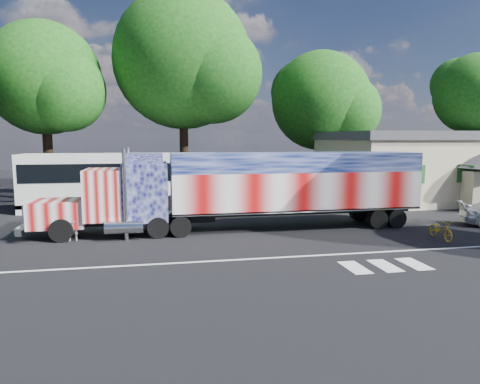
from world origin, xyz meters
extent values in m
plane|color=black|center=(0.00, 0.00, 0.00)|extent=(100.00, 100.00, 0.00)
cube|color=silver|center=(0.00, -3.00, 0.01)|extent=(30.00, 0.15, 0.01)
cube|color=silver|center=(2.80, -4.80, 0.01)|extent=(0.70, 1.60, 0.01)
cube|color=silver|center=(4.00, -4.80, 0.01)|extent=(0.70, 1.60, 0.01)
cube|color=silver|center=(5.20, -4.80, 0.01)|extent=(0.70, 1.60, 0.01)
cube|color=black|center=(-5.82, 2.44, 0.68)|extent=(8.71, 0.97, 0.29)
cube|color=#D47E7D|center=(-8.92, 2.44, 1.16)|extent=(2.51, 2.13, 1.26)
cube|color=silver|center=(-10.23, 2.44, 1.16)|extent=(0.12, 1.84, 1.12)
cube|color=silver|center=(-10.42, 2.44, 0.53)|extent=(0.29, 2.42, 0.35)
cube|color=#D47E7D|center=(-6.79, 2.44, 2.03)|extent=(1.74, 2.42, 2.42)
cube|color=black|center=(-7.61, 2.44, 2.47)|extent=(0.06, 2.03, 0.87)
cube|color=#474B83|center=(-4.86, 2.44, 2.13)|extent=(2.13, 2.42, 2.81)
cube|color=#474B83|center=(-4.86, 2.44, 3.72)|extent=(1.74, 2.32, 0.48)
cylinder|color=silver|center=(-5.73, 3.72, 2.13)|extent=(0.19, 0.19, 4.26)
cylinder|color=silver|center=(-5.73, 1.16, 2.13)|extent=(0.19, 0.19, 4.26)
cylinder|color=silver|center=(-5.82, 3.70, 0.63)|extent=(1.74, 0.64, 0.64)
cylinder|color=silver|center=(-5.82, 1.18, 0.63)|extent=(1.74, 0.64, 0.64)
cylinder|color=black|center=(-8.63, 1.38, 0.53)|extent=(1.06, 0.34, 1.06)
cylinder|color=black|center=(-8.63, 3.51, 0.53)|extent=(1.06, 0.34, 1.06)
cylinder|color=black|center=(-4.28, 1.43, 0.50)|extent=(1.01, 0.53, 1.01)
cylinder|color=black|center=(-4.28, 3.46, 0.50)|extent=(1.01, 0.53, 1.01)
cylinder|color=black|center=(-3.21, 1.43, 0.50)|extent=(1.01, 0.53, 1.01)
cylinder|color=black|center=(-3.21, 3.46, 0.50)|extent=(1.01, 0.53, 1.01)
cube|color=black|center=(2.88, 2.44, 0.92)|extent=(12.57, 1.06, 0.29)
cube|color=#E17D7D|center=(2.88, 2.44, 2.03)|extent=(12.96, 2.51, 1.93)
cube|color=#425090|center=(2.88, 2.44, 3.48)|extent=(12.96, 2.51, 0.97)
cube|color=silver|center=(2.88, 2.44, 1.06)|extent=(12.96, 2.51, 0.12)
cube|color=silver|center=(9.38, 2.44, 2.51)|extent=(0.04, 2.42, 2.81)
cylinder|color=black|center=(7.04, 1.43, 0.50)|extent=(1.01, 0.53, 1.01)
cylinder|color=black|center=(7.04, 3.46, 0.50)|extent=(1.01, 0.53, 1.01)
cylinder|color=black|center=(8.10, 1.43, 0.50)|extent=(1.01, 0.53, 1.01)
cylinder|color=black|center=(8.10, 3.46, 0.50)|extent=(1.01, 0.53, 1.01)
cube|color=silver|center=(-6.51, 10.43, 1.86)|extent=(12.73, 2.76, 3.71)
cube|color=black|center=(-6.51, 10.43, 2.55)|extent=(12.31, 2.82, 1.17)
cube|color=black|center=(-6.51, 10.43, 0.48)|extent=(12.73, 2.76, 0.27)
cube|color=black|center=(-12.88, 10.43, 2.02)|extent=(0.06, 2.44, 1.49)
cylinder|color=black|center=(-11.29, 9.10, 0.53)|extent=(1.06, 0.32, 1.06)
cylinder|color=black|center=(-11.29, 11.75, 0.53)|extent=(1.06, 0.32, 1.06)
cylinder|color=black|center=(-3.33, 9.10, 0.53)|extent=(1.06, 0.32, 1.06)
cylinder|color=black|center=(-3.33, 11.75, 0.53)|extent=(1.06, 0.32, 1.06)
cylinder|color=black|center=(-2.37, 9.10, 0.53)|extent=(1.06, 0.32, 1.06)
cylinder|color=black|center=(-2.37, 11.75, 0.53)|extent=(1.06, 0.32, 1.06)
cube|color=beige|center=(20.00, 11.00, 2.30)|extent=(22.00, 10.00, 4.60)
cube|color=#46464B|center=(20.00, 11.00, 4.90)|extent=(22.40, 10.40, 0.60)
cube|color=#1E5926|center=(12.00, 5.96, 2.40)|extent=(1.60, 0.08, 1.20)
cube|color=#1E5926|center=(16.00, 5.96, 2.40)|extent=(1.60, 0.08, 1.20)
imported|color=slate|center=(-8.14, 1.50, 0.80)|extent=(0.61, 0.43, 1.60)
imported|color=gold|center=(8.77, -1.41, 0.46)|extent=(0.70, 1.79, 0.93)
cylinder|color=black|center=(-2.09, 16.28, 4.36)|extent=(0.70, 0.70, 8.72)
sphere|color=#1D5716|center=(-2.09, 16.28, 10.89)|extent=(10.93, 10.93, 10.93)
sphere|color=#1D5716|center=(0.09, 14.64, 9.65)|extent=(7.65, 7.65, 7.65)
sphere|color=#1D5716|center=(-3.73, 17.92, 12.14)|extent=(7.10, 7.10, 7.10)
cylinder|color=black|center=(24.99, 16.80, 3.52)|extent=(0.70, 0.70, 7.05)
sphere|color=#1D5716|center=(24.99, 16.80, 8.81)|extent=(7.45, 7.45, 7.45)
sphere|color=#1D5716|center=(23.88, 17.91, 9.82)|extent=(4.84, 4.84, 4.84)
cylinder|color=black|center=(-12.34, 15.58, 3.65)|extent=(0.70, 0.70, 7.29)
sphere|color=#1D5716|center=(-12.34, 15.58, 9.12)|extent=(8.29, 8.29, 8.29)
sphere|color=#1D5716|center=(-10.68, 14.33, 8.07)|extent=(5.80, 5.80, 5.80)
sphere|color=#1D5716|center=(-13.58, 16.82, 10.16)|extent=(5.39, 5.39, 5.39)
cylinder|color=black|center=(10.45, 18.44, 3.23)|extent=(0.70, 0.70, 6.47)
sphere|color=#1D5716|center=(10.45, 18.44, 8.08)|extent=(8.91, 8.91, 8.91)
sphere|color=#1D5716|center=(12.23, 17.10, 7.16)|extent=(6.24, 6.24, 6.24)
sphere|color=#1D5716|center=(9.11, 19.77, 9.01)|extent=(5.79, 5.79, 5.79)
camera|label=1|loc=(-4.22, -18.94, 4.71)|focal=32.00mm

